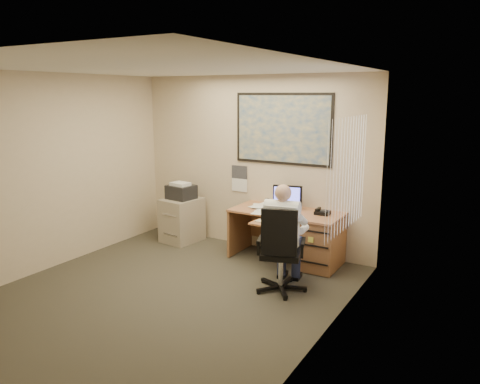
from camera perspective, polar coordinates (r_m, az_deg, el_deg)
The scene contains 8 objects.
room_shell at distance 5.50m, azimuth -9.66°, elevation 0.57°, with size 4.00×4.50×2.70m.
desk at distance 6.78m, azimuth 8.29°, elevation -5.17°, with size 1.60×0.97×1.09m.
world_map at distance 7.04m, azimuth 5.22°, elevation 7.66°, with size 1.56×0.03×1.06m, color #1E4C93.
wall_calendar at distance 7.49m, azimuth -0.08°, elevation 1.64°, with size 0.28×0.01×0.42m, color white.
window_blinds at distance 5.23m, azimuth 13.08°, elevation 2.08°, with size 0.06×1.40×1.30m, color beige, non-canonical shape.
filing_cabinet at distance 7.82m, azimuth -7.10°, elevation -2.91°, with size 0.59×0.68×1.00m.
office_chair at distance 5.87m, azimuth 4.66°, elevation -9.04°, with size 0.82×0.82×1.10m.
person at distance 5.81m, azimuth 5.20°, elevation -5.60°, with size 0.55×0.78×1.34m, color white, non-canonical shape.
Camera 1 is at (3.47, -4.14, 2.41)m, focal length 35.00 mm.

